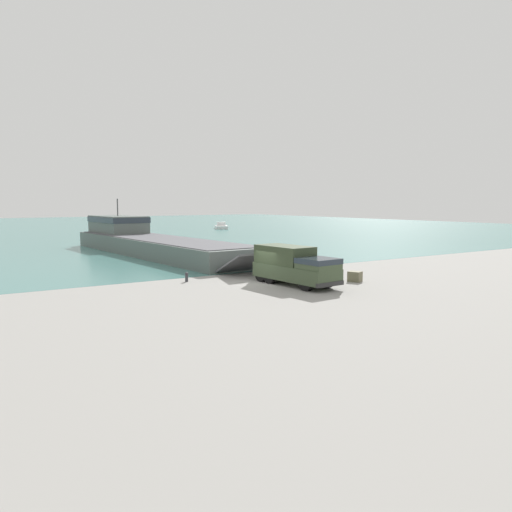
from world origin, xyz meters
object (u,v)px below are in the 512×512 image
at_px(military_truck, 295,265).
at_px(soldier_on_ramp, 319,267).
at_px(cargo_crate, 355,276).
at_px(landing_craft, 148,240).
at_px(moored_boat_a, 221,227).
at_px(mooring_bollard, 187,276).

height_order(military_truck, soldier_on_ramp, military_truck).
bearing_deg(cargo_crate, landing_craft, 100.31).
height_order(moored_boat_a, cargo_crate, moored_boat_a).
distance_m(military_truck, cargo_crate, 5.36).
bearing_deg(moored_boat_a, landing_craft, 76.59).
bearing_deg(moored_boat_a, cargo_crate, 93.59).
height_order(landing_craft, moored_boat_a, landing_craft).
relative_size(moored_boat_a, mooring_bollard, 8.84).
bearing_deg(mooring_bollard, military_truck, -43.58).
xyz_separation_m(landing_craft, military_truck, (0.55, -29.52, -0.04)).
distance_m(landing_craft, military_truck, 29.53).
height_order(military_truck, cargo_crate, military_truck).
distance_m(military_truck, moored_boat_a, 81.48).
distance_m(soldier_on_ramp, mooring_bollard, 10.81).
relative_size(military_truck, mooring_bollard, 9.94).
xyz_separation_m(soldier_on_ramp, cargo_crate, (1.74, -2.39, -0.63)).
bearing_deg(soldier_on_ramp, military_truck, -6.32).
relative_size(landing_craft, mooring_bollard, 52.14).
xyz_separation_m(military_truck, cargo_crate, (5.06, -1.35, -1.12)).
bearing_deg(landing_craft, military_truck, -92.25).
bearing_deg(military_truck, cargo_crate, 70.90).
height_order(soldier_on_ramp, moored_boat_a, soldier_on_ramp).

